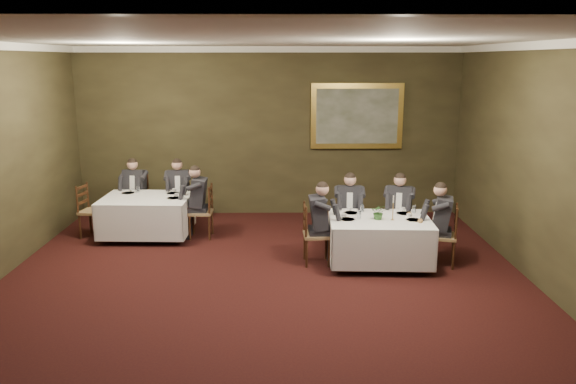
{
  "coord_description": "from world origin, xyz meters",
  "views": [
    {
      "loc": [
        0.25,
        -6.74,
        3.25
      ],
      "look_at": [
        0.36,
        2.1,
        1.15
      ],
      "focal_mm": 35.0,
      "sensor_mm": 36.0,
      "label": 1
    }
  ],
  "objects_px": {
    "diner_main_backright": "(398,220)",
    "painting": "(357,116)",
    "chair_sec_backleft": "(137,210)",
    "chair_sec_endright": "(202,222)",
    "diner_main_endright": "(443,234)",
    "chair_main_backright": "(398,232)",
    "diner_sec_backleft": "(136,200)",
    "chair_sec_backright": "(180,211)",
    "centerpiece": "(379,211)",
    "chair_main_backleft": "(349,232)",
    "chair_sec_endleft": "(93,222)",
    "candlestick": "(393,211)",
    "diner_sec_endright": "(201,211)",
    "table_main": "(379,237)",
    "diner_sec_backright": "(179,200)",
    "chair_main_endright": "(443,248)",
    "table_second": "(147,214)",
    "chair_main_endleft": "(316,247)",
    "diner_main_endleft": "(317,233)",
    "diner_main_backleft": "(349,219)"
  },
  "relations": [
    {
      "from": "diner_sec_backright",
      "to": "diner_main_endleft",
      "type": "bearing_deg",
      "value": 134.1
    },
    {
      "from": "table_second",
      "to": "chair_main_backleft",
      "type": "height_order",
      "value": "chair_main_backleft"
    },
    {
      "from": "chair_main_endright",
      "to": "chair_sec_backleft",
      "type": "relative_size",
      "value": 1.0
    },
    {
      "from": "candlestick",
      "to": "diner_main_endleft",
      "type": "bearing_deg",
      "value": 174.27
    },
    {
      "from": "diner_main_endright",
      "to": "centerpiece",
      "type": "height_order",
      "value": "diner_main_endright"
    },
    {
      "from": "candlestick",
      "to": "diner_main_backright",
      "type": "bearing_deg",
      "value": 71.85
    },
    {
      "from": "diner_sec_backleft",
      "to": "centerpiece",
      "type": "bearing_deg",
      "value": 159.39
    },
    {
      "from": "diner_main_endright",
      "to": "chair_main_endleft",
      "type": "bearing_deg",
      "value": 103.25
    },
    {
      "from": "diner_main_backleft",
      "to": "chair_main_endright",
      "type": "relative_size",
      "value": 1.35
    },
    {
      "from": "chair_main_endleft",
      "to": "chair_sec_endright",
      "type": "xyz_separation_m",
      "value": [
        -2.04,
        1.41,
        0.0
      ]
    },
    {
      "from": "diner_main_endright",
      "to": "chair_sec_endleft",
      "type": "distance_m",
      "value": 6.31
    },
    {
      "from": "diner_main_backright",
      "to": "chair_sec_backright",
      "type": "relative_size",
      "value": 1.35
    },
    {
      "from": "chair_main_backright",
      "to": "table_main",
      "type": "bearing_deg",
      "value": 75.32
    },
    {
      "from": "diner_sec_backleft",
      "to": "candlestick",
      "type": "xyz_separation_m",
      "value": [
        4.67,
        -2.39,
        0.4
      ]
    },
    {
      "from": "table_main",
      "to": "diner_sec_backright",
      "type": "relative_size",
      "value": 1.24
    },
    {
      "from": "chair_main_endright",
      "to": "chair_main_backleft",
      "type": "bearing_deg",
      "value": 73.44
    },
    {
      "from": "table_second",
      "to": "diner_sec_backright",
      "type": "distance_m",
      "value": 0.92
    },
    {
      "from": "chair_main_endleft",
      "to": "chair_sec_backleft",
      "type": "bearing_deg",
      "value": -125.62
    },
    {
      "from": "diner_main_backleft",
      "to": "diner_main_backright",
      "type": "distance_m",
      "value": 0.87
    },
    {
      "from": "chair_main_backright",
      "to": "chair_sec_endright",
      "type": "xyz_separation_m",
      "value": [
        -3.54,
        0.64,
        0.0
      ]
    },
    {
      "from": "chair_main_backleft",
      "to": "diner_sec_backleft",
      "type": "height_order",
      "value": "diner_sec_backleft"
    },
    {
      "from": "chair_main_backright",
      "to": "diner_sec_backleft",
      "type": "height_order",
      "value": "diner_sec_backleft"
    },
    {
      "from": "chair_sec_endleft",
      "to": "chair_sec_endright",
      "type": "bearing_deg",
      "value": 98.17
    },
    {
      "from": "diner_main_backright",
      "to": "painting",
      "type": "height_order",
      "value": "painting"
    },
    {
      "from": "diner_main_endright",
      "to": "chair_sec_endleft",
      "type": "relative_size",
      "value": 1.35
    },
    {
      "from": "chair_main_backleft",
      "to": "painting",
      "type": "bearing_deg",
      "value": -95.57
    },
    {
      "from": "table_main",
      "to": "chair_sec_endleft",
      "type": "xyz_separation_m",
      "value": [
        -5.1,
        1.52,
        -0.17
      ]
    },
    {
      "from": "diner_sec_backleft",
      "to": "chair_sec_backright",
      "type": "xyz_separation_m",
      "value": [
        0.86,
        -0.02,
        -0.23
      ]
    },
    {
      "from": "table_main",
      "to": "chair_sec_backright",
      "type": "xyz_separation_m",
      "value": [
        -3.62,
        2.3,
        -0.17
      ]
    },
    {
      "from": "table_main",
      "to": "table_second",
      "type": "xyz_separation_m",
      "value": [
        -4.08,
        1.49,
        -0.0
      ]
    },
    {
      "from": "diner_sec_endright",
      "to": "painting",
      "type": "bearing_deg",
      "value": -61.17
    },
    {
      "from": "candlestick",
      "to": "chair_main_backleft",
      "type": "bearing_deg",
      "value": 122.13
    },
    {
      "from": "diner_main_backright",
      "to": "diner_sec_endright",
      "type": "bearing_deg",
      "value": 5.2
    },
    {
      "from": "table_second",
      "to": "chair_sec_endright",
      "type": "height_order",
      "value": "chair_sec_endright"
    },
    {
      "from": "chair_sec_backright",
      "to": "centerpiece",
      "type": "xyz_separation_m",
      "value": [
        3.59,
        -2.33,
        0.61
      ]
    },
    {
      "from": "chair_sec_backleft",
      "to": "chair_sec_endright",
      "type": "xyz_separation_m",
      "value": [
        1.42,
        -0.88,
        0.0
      ]
    },
    {
      "from": "diner_main_endleft",
      "to": "candlestick",
      "type": "bearing_deg",
      "value": 82.04
    },
    {
      "from": "diner_sec_backleft",
      "to": "painting",
      "type": "distance_m",
      "value": 4.82
    },
    {
      "from": "chair_sec_backright",
      "to": "diner_main_endleft",
      "type": "bearing_deg",
      "value": 133.96
    },
    {
      "from": "chair_main_endright",
      "to": "diner_sec_backleft",
      "type": "height_order",
      "value": "diner_sec_backleft"
    },
    {
      "from": "diner_main_backright",
      "to": "chair_main_endright",
      "type": "xyz_separation_m",
      "value": [
        0.55,
        -0.85,
        -0.23
      ]
    },
    {
      "from": "chair_main_backleft",
      "to": "diner_sec_backleft",
      "type": "relative_size",
      "value": 0.74
    },
    {
      "from": "chair_main_backleft",
      "to": "diner_sec_backright",
      "type": "bearing_deg",
      "value": -19.58
    },
    {
      "from": "chair_main_backleft",
      "to": "chair_main_endright",
      "type": "distance_m",
      "value": 1.67
    },
    {
      "from": "diner_sec_backleft",
      "to": "diner_sec_endright",
      "type": "distance_m",
      "value": 1.65
    },
    {
      "from": "chair_main_endright",
      "to": "chair_sec_endleft",
      "type": "height_order",
      "value": "same"
    },
    {
      "from": "chair_sec_backleft",
      "to": "chair_sec_endright",
      "type": "bearing_deg",
      "value": 155.51
    },
    {
      "from": "table_second",
      "to": "diner_main_endleft",
      "type": "distance_m",
      "value": 3.39
    },
    {
      "from": "diner_main_endleft",
      "to": "chair_sec_backright",
      "type": "distance_m",
      "value": 3.46
    },
    {
      "from": "diner_main_endright",
      "to": "chair_sec_endright",
      "type": "relative_size",
      "value": 1.35
    }
  ]
}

